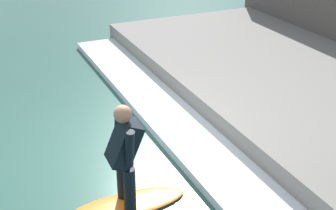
{
  "coord_description": "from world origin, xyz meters",
  "views": [
    {
      "loc": [
        -1.84,
        -6.03,
        3.93
      ],
      "look_at": [
        0.9,
        0.0,
        0.7
      ],
      "focal_mm": 50.0,
      "sensor_mm": 36.0,
      "label": 1
    }
  ],
  "objects": [
    {
      "name": "surfboard_riding",
      "position": [
        -0.27,
        -1.26,
        0.03
      ],
      "size": [
        1.64,
        0.59,
        0.06
      ],
      "color": "orange",
      "rests_on": "ground_plane"
    },
    {
      "name": "wave_foam_crest",
      "position": [
        1.25,
        0.0,
        0.07
      ],
      "size": [
        0.97,
        10.59,
        0.14
      ],
      "primitive_type": "cube",
      "color": "silver",
      "rests_on": "ground_plane"
    },
    {
      "name": "ground_plane",
      "position": [
        0.0,
        0.0,
        0.0
      ],
      "size": [
        28.0,
        28.0,
        0.0
      ],
      "primitive_type": "plane",
      "color": "#2D564C"
    },
    {
      "name": "surfer_riding",
      "position": [
        -0.27,
        -1.26,
        0.85
      ],
      "size": [
        0.45,
        0.65,
        1.43
      ],
      "color": "black",
      "rests_on": "surfboard_riding"
    },
    {
      "name": "concrete_ledge",
      "position": [
        3.93,
        0.0,
        0.22
      ],
      "size": [
        4.4,
        11.14,
        0.44
      ],
      "primitive_type": "cube",
      "color": "slate",
      "rests_on": "ground_plane"
    }
  ]
}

